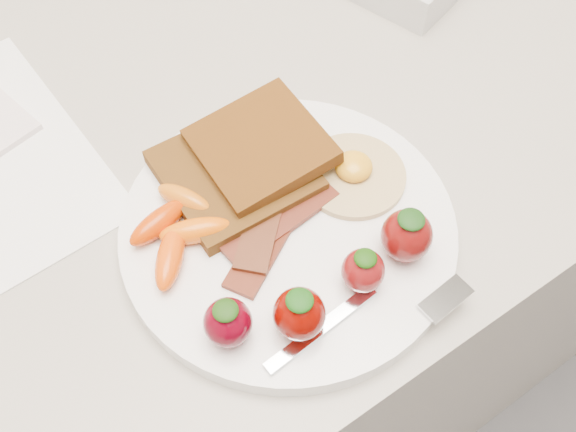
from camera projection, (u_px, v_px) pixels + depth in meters
counter at (245, 314)px, 0.98m from camera, size 2.00×0.60×0.90m
plate at (288, 229)px, 0.52m from camera, size 0.27×0.27×0.02m
toast_lower at (235, 172)px, 0.53m from camera, size 0.11×0.11×0.01m
toast_upper at (261, 146)px, 0.53m from camera, size 0.10×0.10×0.02m
fried_egg at (353, 173)px, 0.53m from camera, size 0.09×0.09×0.02m
bacon_strips at (271, 224)px, 0.51m from camera, size 0.12×0.10×0.01m
baby_carrots at (177, 229)px, 0.50m from camera, size 0.08×0.10×0.02m
strawberries at (331, 281)px, 0.46m from camera, size 0.18×0.06×0.05m
fork at (379, 314)px, 0.46m from camera, size 0.16×0.05×0.00m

